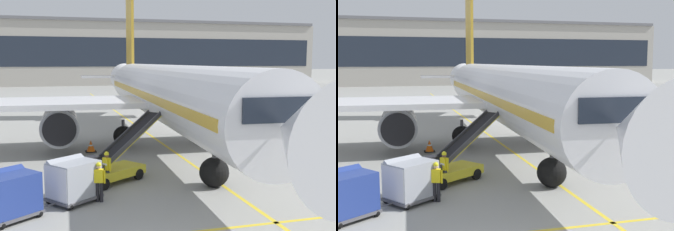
{
  "view_description": "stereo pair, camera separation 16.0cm",
  "coord_description": "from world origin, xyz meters",
  "views": [
    {
      "loc": [
        -3.08,
        -12.1,
        6.01
      ],
      "look_at": [
        3.35,
        10.72,
        3.07
      ],
      "focal_mm": 46.68,
      "sensor_mm": 36.0,
      "label": 1
    },
    {
      "loc": [
        -2.93,
        -12.14,
        6.01
      ],
      "look_at": [
        3.35,
        10.72,
        3.07
      ],
      "focal_mm": 46.68,
      "sensor_mm": 36.0,
      "label": 2
    }
  ],
  "objects": [
    {
      "name": "ground_crew_by_loader",
      "position": [
        -0.99,
        6.24,
        1.0
      ],
      "size": [
        0.54,
        0.35,
        1.74
      ],
      "color": "black",
      "rests_on": "ground"
    },
    {
      "name": "ground_crew_by_carts",
      "position": [
        -0.36,
        8.36,
        1.0
      ],
      "size": [
        0.4,
        0.51,
        1.74
      ],
      "color": "#333847",
      "rests_on": "ground"
    },
    {
      "name": "parked_airplane",
      "position": [
        5.06,
        17.37,
        3.75
      ],
      "size": [
        32.28,
        42.31,
        14.26
      ],
      "color": "white",
      "rests_on": "ground"
    },
    {
      "name": "apron_guidance_line_lead_in",
      "position": [
        5.11,
        16.63,
        0.0
      ],
      "size": [
        0.2,
        110.0,
        0.01
      ],
      "color": "yellow",
      "rests_on": "ground"
    },
    {
      "name": "baggage_cart_lead",
      "position": [
        -2.07,
        6.53,
        1.0
      ],
      "size": [
        2.67,
        2.48,
        1.91
      ],
      "color": "#515156",
      "rests_on": "ground"
    },
    {
      "name": "terminal_building",
      "position": [
        7.75,
        106.58,
        8.27
      ],
      "size": [
        125.66,
        18.82,
        16.65
      ],
      "color": "#A8A399",
      "rests_on": "ground"
    },
    {
      "name": "apron_guidance_line_stop_bar",
      "position": [
        5.02,
        1.96,
        0.0
      ],
      "size": [
        12.0,
        0.2,
        0.01
      ],
      "color": "yellow",
      "rests_on": "ground"
    },
    {
      "name": "baggage_cart_second",
      "position": [
        -4.54,
        5.11,
        1.0
      ],
      "size": [
        2.67,
        2.48,
        1.91
      ],
      "color": "#515156",
      "rests_on": "ground"
    },
    {
      "name": "belt_loader",
      "position": [
        0.16,
        9.36,
        0.91
      ],
      "size": [
        4.93,
        4.0,
        3.33
      ],
      "color": "gold",
      "rests_on": "ground"
    },
    {
      "name": "safety_cone_engine_keepout",
      "position": [
        -0.27,
        16.92,
        0.39
      ],
      "size": [
        0.71,
        0.71,
        0.8
      ],
      "color": "black",
      "rests_on": "ground"
    }
  ]
}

